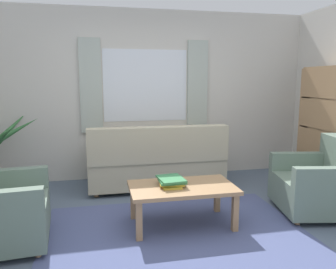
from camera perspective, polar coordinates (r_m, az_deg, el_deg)
name	(u,v)px	position (r m, az deg, el deg)	size (l,w,h in m)	color
ground_plane	(179,238)	(3.42, 1.82, -17.31)	(6.24, 6.24, 0.00)	slate
wall_back	(145,95)	(5.29, -3.96, 6.76)	(5.32, 0.12, 2.60)	silver
window_with_curtains	(146,86)	(5.20, -3.85, 8.37)	(1.98, 0.07, 1.40)	white
area_rug	(179,237)	(3.42, 1.82, -17.22)	(2.62, 2.03, 0.01)	#4C5684
couch	(156,163)	(4.77, -2.04, -4.84)	(1.90, 0.82, 0.92)	#BCB293
armchair_right	(320,183)	(4.26, 24.64, -7.63)	(0.96, 0.98, 0.88)	slate
coffee_table	(182,191)	(3.54, 2.43, -9.65)	(1.10, 0.64, 0.44)	#A87F56
book_stack_on_table	(171,181)	(3.52, 0.59, -8.05)	(0.30, 0.34, 0.08)	gold
bookshelf	(326,135)	(5.09, 25.48, -0.15)	(0.30, 0.94, 1.72)	#A87F56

